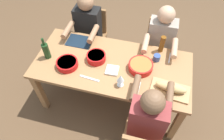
{
  "coord_description": "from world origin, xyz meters",
  "views": [
    {
      "loc": [
        -0.39,
        1.5,
        2.55
      ],
      "look_at": [
        0.0,
        0.0,
        0.63
      ],
      "focal_mm": 32.84,
      "sensor_mm": 36.0,
      "label": 1
    }
  ],
  "objects_px": {
    "diner_near_left": "(160,42)",
    "napkin_stack": "(112,70)",
    "chair_near_right": "(93,33)",
    "beer_bottle": "(162,44)",
    "wine_glass": "(121,78)",
    "cup_near_left": "(157,58)",
    "serving_bowl_pasta": "(96,57)",
    "dining_table": "(112,69)",
    "bread_loaf": "(171,87)",
    "diner_near_right": "(87,29)",
    "wine_bottle": "(46,50)",
    "serving_bowl_fruit": "(141,66)",
    "chair_near_left": "(159,44)",
    "serving_bowl_greens": "(67,63)",
    "diner_far_left": "(147,119)",
    "cutting_board": "(170,90)"
  },
  "relations": [
    {
      "from": "wine_bottle",
      "to": "wine_glass",
      "type": "relative_size",
      "value": 1.75
    },
    {
      "from": "wine_glass",
      "to": "cutting_board",
      "type": "bearing_deg",
      "value": -173.37
    },
    {
      "from": "diner_near_left",
      "to": "bread_loaf",
      "type": "distance_m",
      "value": 0.79
    },
    {
      "from": "diner_far_left",
      "to": "serving_bowl_fruit",
      "type": "distance_m",
      "value": 0.61
    },
    {
      "from": "cup_near_left",
      "to": "diner_near_right",
      "type": "bearing_deg",
      "value": -20.32
    },
    {
      "from": "chair_near_left",
      "to": "serving_bowl_pasta",
      "type": "distance_m",
      "value": 1.05
    },
    {
      "from": "wine_bottle",
      "to": "cup_near_left",
      "type": "xyz_separation_m",
      "value": [
        -1.26,
        -0.28,
        -0.07
      ]
    },
    {
      "from": "dining_table",
      "to": "bread_loaf",
      "type": "bearing_deg",
      "value": 163.33
    },
    {
      "from": "chair_near_left",
      "to": "wine_glass",
      "type": "relative_size",
      "value": 5.12
    },
    {
      "from": "serving_bowl_fruit",
      "to": "beer_bottle",
      "type": "height_order",
      "value": "beer_bottle"
    },
    {
      "from": "dining_table",
      "to": "serving_bowl_fruit",
      "type": "relative_size",
      "value": 6.6
    },
    {
      "from": "bread_loaf",
      "to": "wine_glass",
      "type": "distance_m",
      "value": 0.52
    },
    {
      "from": "diner_far_left",
      "to": "napkin_stack",
      "type": "relative_size",
      "value": 8.57
    },
    {
      "from": "diner_near_left",
      "to": "serving_bowl_greens",
      "type": "height_order",
      "value": "diner_near_left"
    },
    {
      "from": "chair_near_right",
      "to": "napkin_stack",
      "type": "height_order",
      "value": "chair_near_right"
    },
    {
      "from": "serving_bowl_greens",
      "to": "cup_near_left",
      "type": "bearing_deg",
      "value": -160.34
    },
    {
      "from": "chair_near_right",
      "to": "cup_near_left",
      "type": "xyz_separation_m",
      "value": [
        -0.99,
        0.55,
        0.3
      ]
    },
    {
      "from": "napkin_stack",
      "to": "dining_table",
      "type": "bearing_deg",
      "value": -74.32
    },
    {
      "from": "chair_near_left",
      "to": "diner_near_left",
      "type": "relative_size",
      "value": 0.71
    },
    {
      "from": "beer_bottle",
      "to": "wine_glass",
      "type": "height_order",
      "value": "beer_bottle"
    },
    {
      "from": "dining_table",
      "to": "diner_near_left",
      "type": "height_order",
      "value": "diner_near_left"
    },
    {
      "from": "cup_near_left",
      "to": "bread_loaf",
      "type": "bearing_deg",
      "value": 115.41
    },
    {
      "from": "chair_near_right",
      "to": "beer_bottle",
      "type": "height_order",
      "value": "beer_bottle"
    },
    {
      "from": "dining_table",
      "to": "chair_near_right",
      "type": "distance_m",
      "value": 0.91
    },
    {
      "from": "chair_near_right",
      "to": "cup_near_left",
      "type": "bearing_deg",
      "value": 150.94
    },
    {
      "from": "serving_bowl_pasta",
      "to": "serving_bowl_greens",
      "type": "distance_m",
      "value": 0.34
    },
    {
      "from": "wine_bottle",
      "to": "serving_bowl_fruit",
      "type": "bearing_deg",
      "value": -174.79
    },
    {
      "from": "diner_far_left",
      "to": "diner_near_right",
      "type": "height_order",
      "value": "same"
    },
    {
      "from": "chair_near_left",
      "to": "cup_near_left",
      "type": "bearing_deg",
      "value": 88.88
    },
    {
      "from": "wine_glass",
      "to": "dining_table",
      "type": "bearing_deg",
      "value": -58.62
    },
    {
      "from": "diner_near_right",
      "to": "serving_bowl_greens",
      "type": "relative_size",
      "value": 4.87
    },
    {
      "from": "cutting_board",
      "to": "chair_near_right",
      "type": "bearing_deg",
      "value": -38.81
    },
    {
      "from": "diner_near_left",
      "to": "wine_glass",
      "type": "xyz_separation_m",
      "value": [
        0.34,
        0.83,
        0.16
      ]
    },
    {
      "from": "serving_bowl_fruit",
      "to": "wine_glass",
      "type": "relative_size",
      "value": 1.66
    },
    {
      "from": "diner_near_right",
      "to": "wine_bottle",
      "type": "height_order",
      "value": "diner_near_right"
    },
    {
      "from": "diner_far_left",
      "to": "chair_near_right",
      "type": "bearing_deg",
      "value": -52.55
    },
    {
      "from": "diner_near_left",
      "to": "wine_glass",
      "type": "relative_size",
      "value": 7.23
    },
    {
      "from": "serving_bowl_pasta",
      "to": "napkin_stack",
      "type": "relative_size",
      "value": 1.6
    },
    {
      "from": "wine_glass",
      "to": "napkin_stack",
      "type": "height_order",
      "value": "wine_glass"
    },
    {
      "from": "serving_bowl_fruit",
      "to": "serving_bowl_greens",
      "type": "distance_m",
      "value": 0.84
    },
    {
      "from": "cup_near_left",
      "to": "napkin_stack",
      "type": "relative_size",
      "value": 0.58
    },
    {
      "from": "chair_near_right",
      "to": "wine_glass",
      "type": "xyz_separation_m",
      "value": [
        -0.66,
        1.01,
        0.37
      ]
    },
    {
      "from": "chair_near_left",
      "to": "wine_bottle",
      "type": "xyz_separation_m",
      "value": [
        1.27,
        0.83,
        0.37
      ]
    },
    {
      "from": "diner_far_left",
      "to": "serving_bowl_greens",
      "type": "distance_m",
      "value": 1.07
    },
    {
      "from": "diner_near_left",
      "to": "napkin_stack",
      "type": "distance_m",
      "value": 0.81
    },
    {
      "from": "diner_far_left",
      "to": "cup_near_left",
      "type": "relative_size",
      "value": 14.84
    },
    {
      "from": "cutting_board",
      "to": "napkin_stack",
      "type": "xyz_separation_m",
      "value": [
        0.65,
        -0.1,
        0.0
      ]
    },
    {
      "from": "serving_bowl_pasta",
      "to": "serving_bowl_greens",
      "type": "height_order",
      "value": "serving_bowl_pasta"
    },
    {
      "from": "serving_bowl_pasta",
      "to": "wine_glass",
      "type": "xyz_separation_m",
      "value": [
        -0.36,
        0.28,
        0.07
      ]
    },
    {
      "from": "diner_near_left",
      "to": "napkin_stack",
      "type": "relative_size",
      "value": 8.57
    }
  ]
}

